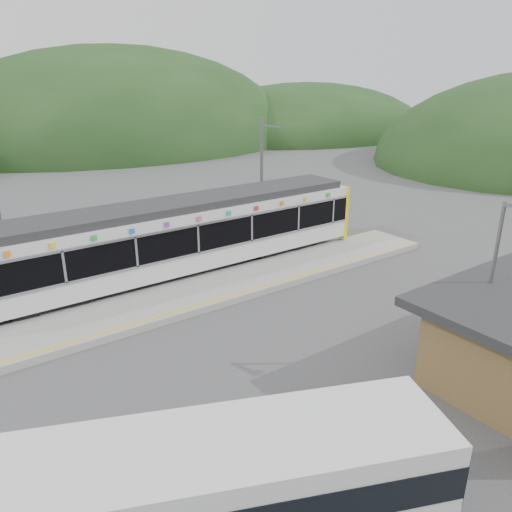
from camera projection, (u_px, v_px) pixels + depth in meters
ground at (247, 323)px, 19.93m from camera, size 120.00×120.00×0.00m
hills at (285, 255)px, 27.34m from camera, size 146.00×149.00×26.00m
platform at (206, 291)px, 22.39m from camera, size 26.00×3.20×0.30m
yellow_line at (221, 298)px, 21.34m from camera, size 26.00×0.10×0.01m
train at (174, 236)px, 23.74m from camera, size 20.44×3.01×3.74m
catenary_mast_east at (262, 177)px, 29.02m from camera, size 0.18×1.80×7.00m
bus at (189, 507)px, 9.78m from camera, size 10.57×6.27×2.85m
lamp_post at (496, 272)px, 15.91m from camera, size 0.38×1.05×5.71m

